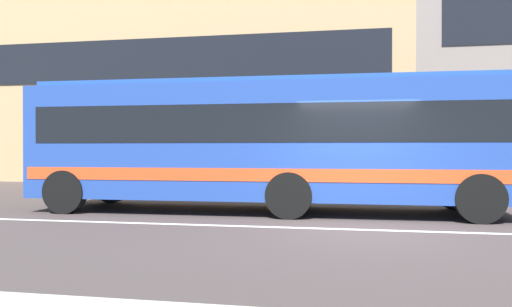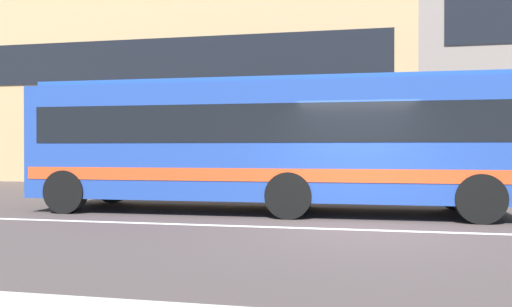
{
  "view_description": "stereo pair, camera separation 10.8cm",
  "coord_description": "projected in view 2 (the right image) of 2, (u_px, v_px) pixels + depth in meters",
  "views": [
    {
      "loc": [
        -0.1,
        -9.47,
        1.49
      ],
      "look_at": [
        -2.35,
        2.21,
        1.38
      ],
      "focal_mm": 35.4,
      "sensor_mm": 36.0,
      "label": 1
    },
    {
      "loc": [
        0.0,
        -9.45,
        1.49
      ],
      "look_at": [
        -2.35,
        2.21,
        1.38
      ],
      "focal_mm": 35.4,
      "sensor_mm": 36.0,
      "label": 2
    }
  ],
  "objects": [
    {
      "name": "transit_bus",
      "position": [
        266.0,
        140.0,
        12.02
      ],
      "size": [
        11.1,
        2.82,
        3.08
      ],
      "color": "#23439B",
      "rests_on": "ground_plane"
    },
    {
      "name": "lane_centre_line",
      "position": [
        357.0,
        230.0,
        9.28
      ],
      "size": [
        60.0,
        0.16,
        0.01
      ],
      "primitive_type": "cube",
      "color": "silver",
      "rests_on": "ground_plane"
    },
    {
      "name": "apartment_block_left",
      "position": [
        190.0,
        92.0,
        27.7
      ],
      "size": [
        22.76,
        11.92,
        9.23
      ],
      "color": "tan",
      "rests_on": "ground_plane"
    },
    {
      "name": "ground_plane",
      "position": [
        357.0,
        230.0,
        9.28
      ],
      "size": [
        160.0,
        160.0,
        0.0
      ],
      "primitive_type": "plane",
      "color": "#453A39"
    }
  ]
}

